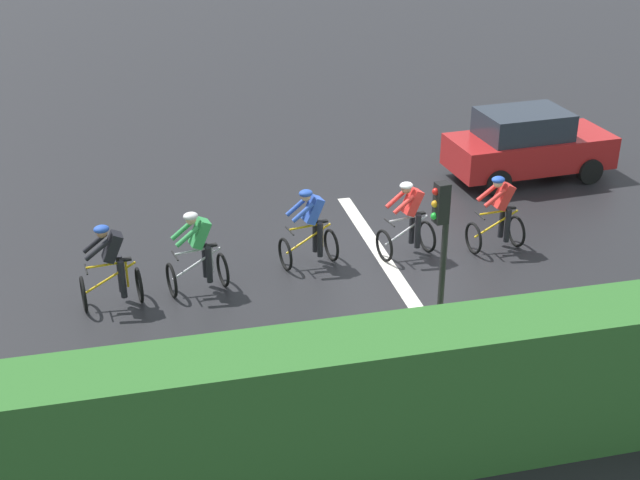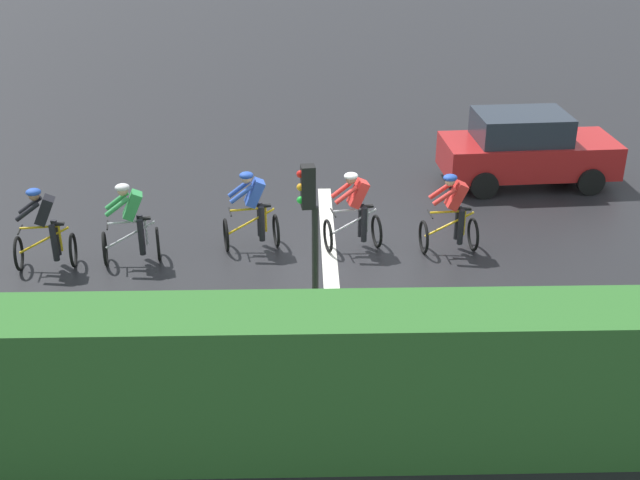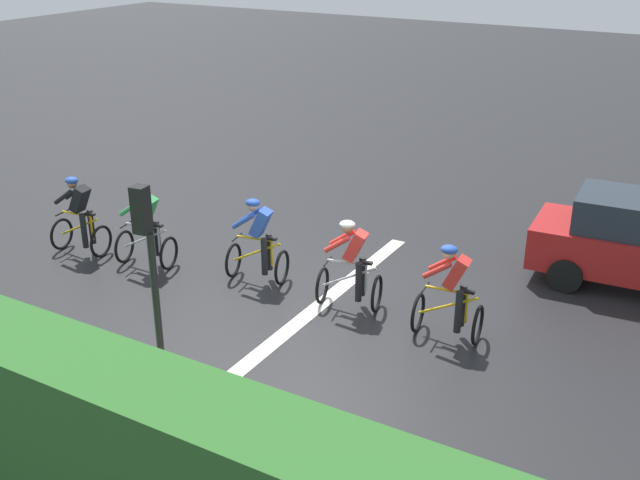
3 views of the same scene
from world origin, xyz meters
TOP-DOWN VIEW (x-y plane):
  - ground_plane at (0.00, 0.00)m, footprint 80.00×80.00m
  - sidewalk_kerb at (-4.63, 2.00)m, footprint 2.80×23.78m
  - road_marking_stop_line at (0.00, 0.31)m, footprint 7.00×0.30m
  - cyclist_lead at (-0.39, 5.77)m, footprint 0.81×1.15m
  - cyclist_second at (-0.19, 4.16)m, footprint 0.87×1.19m
  - cyclist_mid at (0.37, 1.85)m, footprint 0.87×1.19m
  - cyclist_fourth at (0.29, -0.20)m, footprint 0.88×1.19m
  - cyclist_trailing at (0.14, -2.13)m, footprint 0.78×1.14m
  - traffic_light_near_crossing at (-3.77, 0.72)m, footprint 0.22×0.31m

SIDE VIEW (x-z plane):
  - ground_plane at x=0.00m, z-range 0.00..0.00m
  - road_marking_stop_line at x=0.00m, z-range 0.00..0.01m
  - sidewalk_kerb at x=-4.63m, z-range 0.00..0.12m
  - cyclist_lead at x=-0.39m, z-range -0.03..1.63m
  - cyclist_second at x=-0.19m, z-range -0.03..1.63m
  - cyclist_mid at x=0.37m, z-range -0.03..1.63m
  - cyclist_fourth at x=0.29m, z-range -0.03..1.63m
  - cyclist_trailing at x=0.14m, z-range -0.03..1.63m
  - traffic_light_near_crossing at x=-3.77m, z-range 0.55..3.89m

